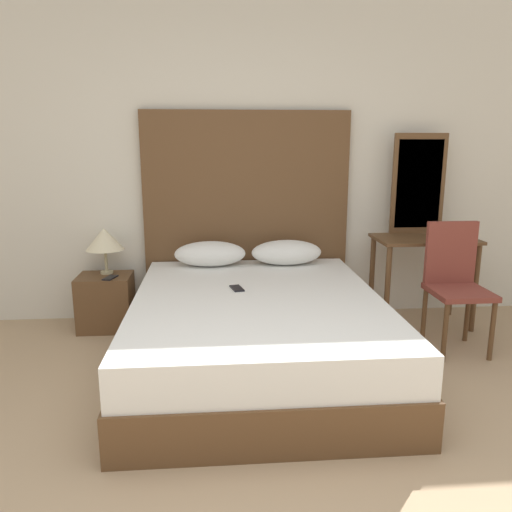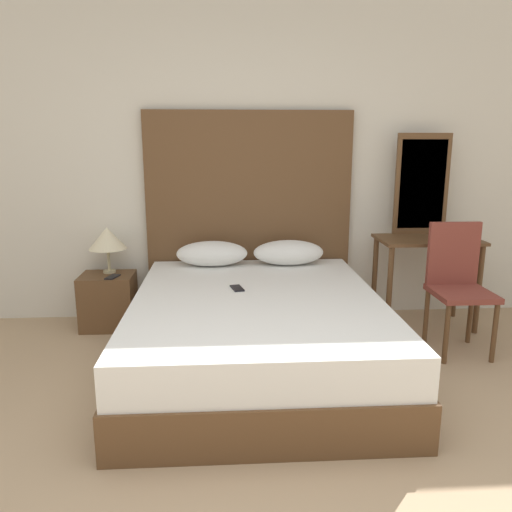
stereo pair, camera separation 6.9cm
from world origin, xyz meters
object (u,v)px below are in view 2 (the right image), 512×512
at_px(phone_on_bed, 237,288).
at_px(chair, 458,280).
at_px(bed, 257,333).
at_px(phone_on_nightstand, 113,277).
at_px(vanity_desk, 427,256).
at_px(table_lamp, 107,239).
at_px(nightstand, 109,301).

distance_m(phone_on_bed, chair, 1.62).
bearing_deg(chair, bed, -170.49).
distance_m(phone_on_nightstand, vanity_desk, 2.57).
height_order(bed, phone_on_nightstand, bed).
xyz_separation_m(phone_on_nightstand, chair, (2.61, -0.52, 0.08)).
xyz_separation_m(phone_on_bed, table_lamp, (-1.05, 0.75, 0.22)).
distance_m(nightstand, vanity_desk, 2.66).
bearing_deg(vanity_desk, chair, -85.12).
distance_m(bed, phone_on_nightstand, 1.37).
bearing_deg(phone_on_nightstand, bed, -34.40).
distance_m(table_lamp, chair, 2.76).
distance_m(bed, phone_on_bed, 0.34).
bearing_deg(table_lamp, bed, -38.15).
bearing_deg(table_lamp, nightstand, -96.79).
distance_m(bed, nightstand, 1.46).
relative_size(bed, table_lamp, 5.49).
bearing_deg(table_lamp, chair, -14.18).
distance_m(nightstand, phone_on_nightstand, 0.26).
bearing_deg(table_lamp, vanity_desk, -4.12).
height_order(phone_on_bed, chair, chair).
height_order(bed, phone_on_bed, phone_on_bed).
bearing_deg(nightstand, phone_on_bed, -32.75).
relative_size(phone_on_nightstand, vanity_desk, 0.20).
xyz_separation_m(table_lamp, phone_on_nightstand, (0.06, -0.16, -0.28)).
xyz_separation_m(phone_on_bed, chair, (1.62, 0.08, 0.01)).
height_order(bed, table_lamp, table_lamp).
relative_size(nightstand, vanity_desk, 0.56).
bearing_deg(phone_on_nightstand, chair, -11.19).
xyz_separation_m(nightstand, vanity_desk, (2.63, -0.12, 0.37)).
height_order(table_lamp, vanity_desk, table_lamp).
bearing_deg(table_lamp, phone_on_bed, -35.58).
bearing_deg(phone_on_bed, phone_on_nightstand, 149.14).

